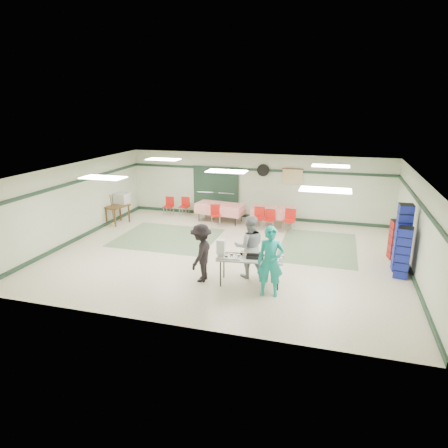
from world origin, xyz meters
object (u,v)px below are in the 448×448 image
(crate_stack_blue_a, at_px, (402,238))
(crate_stack_blue_b, at_px, (403,253))
(dining_table_a, at_px, (274,212))
(chair_loose_b, at_px, (169,204))
(volunteer_dark, at_px, (201,253))
(broom, at_px, (112,209))
(chair_loose_a, at_px, (185,204))
(volunteer_grey, at_px, (249,246))
(crate_stack_red, at_px, (396,240))
(office_printer, at_px, (122,198))
(serving_table, at_px, (250,259))
(dining_table_b, at_px, (220,208))
(printer_table, at_px, (117,208))
(chair_c, at_px, (290,218))
(chair_a, at_px, (270,218))
(volunteer_teal, at_px, (270,262))
(chair_b, at_px, (259,216))
(chair_d, at_px, (216,213))

(crate_stack_blue_a, bearing_deg, crate_stack_blue_b, -90.00)
(dining_table_a, bearing_deg, chair_loose_b, 172.06)
(volunteer_dark, distance_m, crate_stack_blue_a, 5.70)
(dining_table_a, height_order, broom, broom)
(broom, bearing_deg, chair_loose_a, 47.46)
(volunteer_grey, xyz_separation_m, crate_stack_blue_b, (4.08, 1.10, -0.15))
(crate_stack_red, distance_m, office_printer, 10.41)
(crate_stack_blue_b, height_order, office_printer, crate_stack_blue_b)
(serving_table, distance_m, office_printer, 7.78)
(dining_table_b, bearing_deg, volunteer_grey, -57.24)
(volunteer_grey, distance_m, dining_table_b, 5.51)
(chair_loose_a, relative_size, printer_table, 0.76)
(dining_table_a, relative_size, broom, 1.44)
(chair_c, xyz_separation_m, printer_table, (-6.79, -0.84, 0.11))
(crate_stack_red, height_order, office_printer, crate_stack_red)
(volunteer_dark, bearing_deg, broom, -126.87)
(serving_table, distance_m, chair_a, 4.91)
(volunteer_teal, bearing_deg, printer_table, 138.76)
(chair_b, relative_size, chair_loose_b, 1.05)
(volunteer_teal, xyz_separation_m, broom, (-7.06, 4.32, -0.26))
(chair_loose_b, distance_m, crate_stack_blue_a, 9.55)
(crate_stack_red, relative_size, broom, 1.01)
(dining_table_b, height_order, crate_stack_red, crate_stack_red)
(dining_table_b, relative_size, chair_loose_a, 2.51)
(volunteer_dark, distance_m, chair_loose_a, 6.74)
(volunteer_teal, xyz_separation_m, chair_loose_b, (-5.46, 6.25, -0.40))
(dining_table_b, distance_m, chair_a, 2.23)
(serving_table, bearing_deg, printer_table, 140.44)
(volunteer_grey, distance_m, office_printer, 7.39)
(chair_loose_b, bearing_deg, chair_d, -18.03)
(dining_table_b, bearing_deg, chair_b, -10.52)
(dining_table_a, relative_size, chair_a, 2.20)
(crate_stack_blue_a, bearing_deg, serving_table, -152.61)
(chair_d, height_order, chair_loose_b, chair_d)
(crate_stack_blue_a, xyz_separation_m, crate_stack_blue_b, (0.00, -0.46, -0.27))
(chair_a, bearing_deg, serving_table, -86.58)
(broom, bearing_deg, crate_stack_red, -0.31)
(office_printer, bearing_deg, dining_table_b, 20.02)
(volunteer_teal, bearing_deg, crate_stack_blue_b, 24.04)
(volunteer_dark, bearing_deg, office_printer, -131.64)
(crate_stack_blue_a, xyz_separation_m, crate_stack_red, (0.00, 1.00, -0.37))
(chair_c, height_order, crate_stack_blue_a, crate_stack_blue_a)
(volunteer_grey, distance_m, chair_loose_b, 7.07)
(printer_table, bearing_deg, volunteer_dark, -25.13)
(broom, bearing_deg, volunteer_grey, -23.88)
(volunteer_grey, distance_m, chair_b, 4.47)
(dining_table_a, distance_m, printer_table, 6.25)
(dining_table_a, bearing_deg, chair_d, -169.93)
(serving_table, height_order, crate_stack_blue_b, crate_stack_blue_b)
(dining_table_a, xyz_separation_m, chair_loose_b, (-4.57, 0.28, -0.07))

